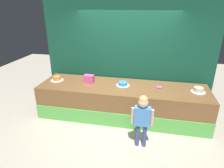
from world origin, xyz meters
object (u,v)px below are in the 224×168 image
at_px(donut, 159,87).
at_px(cake_left, 57,79).
at_px(cake_right, 198,90).
at_px(cake_center, 123,84).
at_px(pink_box, 89,79).
at_px(child_figure, 142,115).

distance_m(donut, cake_left, 2.58).
distance_m(donut, cake_right, 0.86).
bearing_deg(cake_center, cake_left, -179.49).
bearing_deg(cake_left, cake_center, 0.51).
relative_size(cake_left, cake_center, 0.98).
bearing_deg(cake_center, pink_box, 179.34).
relative_size(child_figure, donut, 8.40).
bearing_deg(cake_right, child_figure, -137.00).
distance_m(pink_box, donut, 1.72).
relative_size(cake_center, cake_right, 1.05).
xyz_separation_m(cake_left, cake_right, (3.44, -0.02, 0.00)).
height_order(cake_center, cake_right, cake_right).
xyz_separation_m(pink_box, cake_center, (0.86, -0.01, -0.06)).
relative_size(pink_box, cake_center, 0.72).
height_order(donut, cake_left, cake_left).
bearing_deg(donut, cake_right, -4.69).
xyz_separation_m(donut, cake_left, (-2.58, -0.05, 0.03)).
height_order(donut, cake_center, cake_center).
bearing_deg(child_figure, cake_center, 115.99).
xyz_separation_m(donut, cake_right, (0.86, -0.07, 0.03)).
bearing_deg(donut, pink_box, -179.13).
xyz_separation_m(child_figure, cake_right, (1.17, 1.09, 0.13)).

